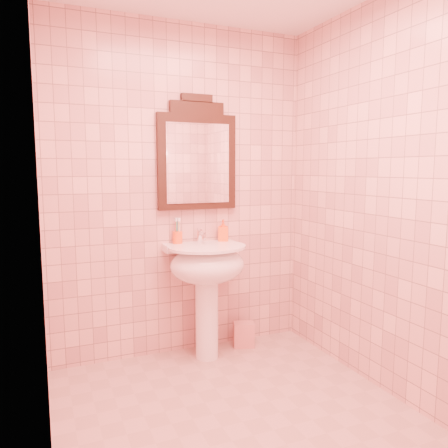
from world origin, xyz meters
name	(u,v)px	position (x,y,z in m)	size (l,w,h in m)	color
floor	(242,422)	(0.00, 0.00, 0.00)	(2.20, 2.20, 0.00)	tan
back_wall	(181,192)	(0.00, 1.10, 1.25)	(2.00, 0.02, 2.50)	beige
pedestal_sink	(207,273)	(0.12, 0.87, 0.66)	(0.58, 0.58, 0.86)	white
faucet	(201,236)	(0.12, 1.01, 0.92)	(0.04, 0.16, 0.11)	white
mirror	(197,157)	(0.12, 1.07, 1.52)	(0.62, 0.06, 0.86)	black
toothbrush_cup	(178,237)	(-0.05, 1.05, 0.91)	(0.07, 0.07, 0.17)	#FF5115
soap_dispenser	(223,230)	(0.31, 1.02, 0.95)	(0.08, 0.08, 0.17)	#FD5715
towel	(244,335)	(0.47, 0.96, 0.10)	(0.16, 0.11, 0.20)	tan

